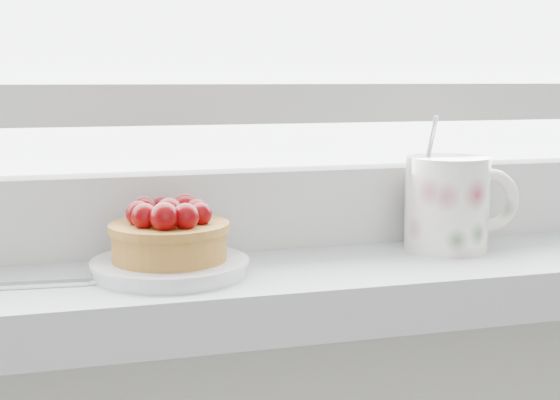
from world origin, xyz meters
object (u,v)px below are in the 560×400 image
object	(u,v)px
raspberry_tart	(169,233)
fork	(66,283)
saucer	(170,267)
floral_mug	(450,201)

from	to	relation	value
raspberry_tart	fork	bearing A→B (deg)	-171.84
fork	saucer	bearing A→B (deg)	8.35
saucer	floral_mug	size ratio (longest dim) A/B	1.03
saucer	fork	distance (m)	0.08
floral_mug	fork	bearing A→B (deg)	-174.30
saucer	floral_mug	distance (m)	0.26
raspberry_tart	floral_mug	size ratio (longest dim) A/B	0.78
raspberry_tart	floral_mug	world-z (taller)	floral_mug
fork	floral_mug	bearing A→B (deg)	5.70
raspberry_tart	fork	xyz separation A→B (m)	(-0.08, -0.01, -0.03)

